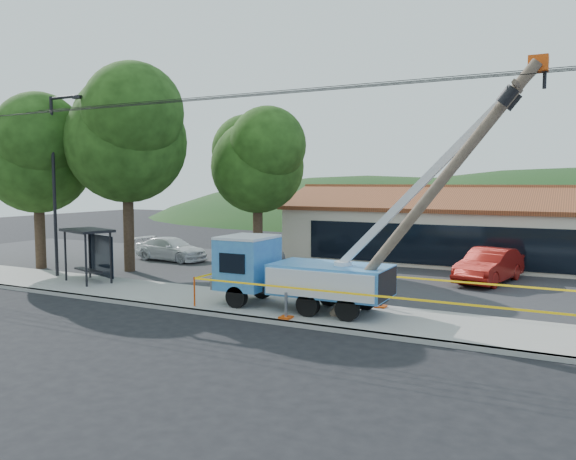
# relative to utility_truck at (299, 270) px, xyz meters

# --- Properties ---
(ground) EXTENTS (120.00, 120.00, 0.00)m
(ground) POSITION_rel_utility_truck_xyz_m (0.03, -4.01, -1.59)
(ground) COLOR black
(ground) RESTS_ON ground
(curb) EXTENTS (60.00, 0.25, 0.15)m
(curb) POSITION_rel_utility_truck_xyz_m (0.03, -1.91, -1.51)
(curb) COLOR gray
(curb) RESTS_ON ground
(sidewalk) EXTENTS (60.00, 4.00, 0.15)m
(sidewalk) POSITION_rel_utility_truck_xyz_m (0.03, -0.01, -1.51)
(sidewalk) COLOR gray
(sidewalk) RESTS_ON ground
(parking_lot) EXTENTS (60.00, 12.00, 0.10)m
(parking_lot) POSITION_rel_utility_truck_xyz_m (0.03, 7.99, -1.54)
(parking_lot) COLOR #28282B
(parking_lot) RESTS_ON ground
(strip_mall) EXTENTS (22.50, 8.53, 4.67)m
(strip_mall) POSITION_rel_utility_truck_xyz_m (4.03, 15.97, 0.29)
(strip_mall) COLOR beige
(strip_mall) RESTS_ON ground
(streetlight) EXTENTS (2.13, 0.22, 9.00)m
(streetlight) POSITION_rel_utility_truck_xyz_m (-13.75, 0.99, 3.72)
(streetlight) COLOR black
(streetlight) RESTS_ON ground
(tree_west_near) EXTENTS (7.56, 6.72, 10.80)m
(tree_west_near) POSITION_rel_utility_truck_xyz_m (-11.97, 3.99, 5.94)
(tree_west_near) COLOR #332316
(tree_west_near) RESTS_ON ground
(tree_west_far) EXTENTS (6.84, 6.08, 9.48)m
(tree_west_far) POSITION_rel_utility_truck_xyz_m (-16.97, 2.49, 4.95)
(tree_west_far) COLOR #332316
(tree_west_far) RESTS_ON ground
(tree_lot) EXTENTS (6.30, 5.60, 8.94)m
(tree_lot) POSITION_rel_utility_truck_xyz_m (-6.97, 8.99, 4.62)
(tree_lot) COLOR #332316
(tree_lot) RESTS_ON ground
(hill_west) EXTENTS (78.40, 56.00, 28.00)m
(hill_west) POSITION_rel_utility_truck_xyz_m (-14.97, 50.99, -1.59)
(hill_west) COLOR #153A15
(hill_west) RESTS_ON ground
(utility_truck) EXTENTS (11.44, 3.55, 8.42)m
(utility_truck) POSITION_rel_utility_truck_xyz_m (0.00, 0.00, 0.00)
(utility_truck) COLOR black
(utility_truck) RESTS_ON ground
(leaning_pole) EXTENTS (6.60, 1.92, 8.38)m
(leaning_pole) POSITION_rel_utility_truck_xyz_m (5.09, -0.47, 3.08)
(leaning_pole) COLOR brown
(leaning_pole) RESTS_ON ground
(bus_shelter) EXTENTS (2.95, 2.32, 2.49)m
(bus_shelter) POSITION_rel_utility_truck_xyz_m (-11.18, 0.61, 0.39)
(bus_shelter) COLOR black
(bus_shelter) RESTS_ON ground
(caution_tape) EXTENTS (13.03, 3.87, 1.12)m
(caution_tape) POSITION_rel_utility_truck_xyz_m (2.85, 0.37, -0.60)
(caution_tape) COLOR #DE480C
(caution_tape) RESTS_ON ground
(car_silver) EXTENTS (1.88, 4.05, 1.34)m
(car_silver) POSITION_rel_utility_truck_xyz_m (-5.41, 6.46, -1.59)
(car_silver) COLOR #9D9FA3
(car_silver) RESTS_ON ground
(car_red) EXTENTS (2.78, 5.17, 1.62)m
(car_red) POSITION_rel_utility_truck_xyz_m (5.56, 9.14, -1.59)
(car_red) COLOR maroon
(car_red) RESTS_ON ground
(car_white) EXTENTS (4.86, 2.23, 1.38)m
(car_white) POSITION_rel_utility_truck_xyz_m (-12.58, 8.24, -1.59)
(car_white) COLOR white
(car_white) RESTS_ON ground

